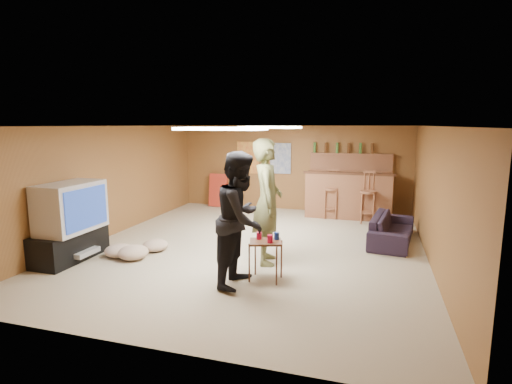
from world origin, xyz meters
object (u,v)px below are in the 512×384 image
(tv_body, at_px, (71,207))
(person_black, at_px, (241,219))
(sofa, at_px, (392,229))
(bar_counter, at_px, (348,195))
(tray_table, at_px, (266,260))
(person_olive, at_px, (267,202))

(tv_body, relative_size, person_black, 0.59)
(tv_body, bearing_deg, sofa, 26.90)
(bar_counter, distance_m, person_black, 4.76)
(tv_body, height_order, tray_table, tv_body)
(person_olive, relative_size, person_black, 1.07)
(person_olive, height_order, person_black, person_olive)
(sofa, xyz_separation_m, tray_table, (-1.82, -2.51, 0.03))
(tv_body, bearing_deg, bar_counter, 47.00)
(person_black, bearing_deg, sofa, -33.99)
(sofa, distance_m, tray_table, 3.10)
(person_black, xyz_separation_m, tray_table, (0.29, 0.22, -0.65))
(person_olive, distance_m, person_black, 0.97)
(person_black, relative_size, sofa, 1.06)
(bar_counter, xyz_separation_m, sofa, (0.95, -1.86, -0.29))
(person_olive, height_order, tray_table, person_olive)
(bar_counter, bearing_deg, person_black, -104.21)
(person_olive, xyz_separation_m, sofa, (2.00, 1.77, -0.75))
(tv_body, bearing_deg, tray_table, 1.30)
(person_olive, distance_m, sofa, 2.78)
(tv_body, distance_m, bar_counter, 6.09)
(tv_body, distance_m, person_black, 2.99)
(bar_counter, xyz_separation_m, tray_table, (-0.87, -4.38, -0.26))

